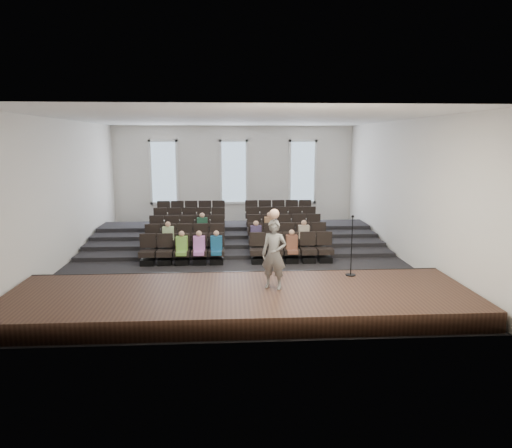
# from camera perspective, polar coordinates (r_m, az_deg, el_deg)

# --- Properties ---
(ground) EXTENTS (14.00, 14.00, 0.00)m
(ground) POSITION_cam_1_polar(r_m,az_deg,el_deg) (16.73, -2.39, -4.41)
(ground) COLOR black
(ground) RESTS_ON ground
(ceiling) EXTENTS (12.00, 14.00, 0.02)m
(ceiling) POSITION_cam_1_polar(r_m,az_deg,el_deg) (16.19, -2.53, 13.00)
(ceiling) COLOR white
(ceiling) RESTS_ON ground
(wall_back) EXTENTS (12.00, 0.04, 5.00)m
(wall_back) POSITION_cam_1_polar(r_m,az_deg,el_deg) (23.26, -2.79, 6.02)
(wall_back) COLOR white
(wall_back) RESTS_ON ground
(wall_front) EXTENTS (12.00, 0.04, 5.00)m
(wall_front) POSITION_cam_1_polar(r_m,az_deg,el_deg) (9.32, -1.64, -0.57)
(wall_front) COLOR white
(wall_front) RESTS_ON ground
(wall_left) EXTENTS (0.04, 14.00, 5.00)m
(wall_left) POSITION_cam_1_polar(r_m,az_deg,el_deg) (17.24, -22.93, 3.68)
(wall_left) COLOR white
(wall_left) RESTS_ON ground
(wall_right) EXTENTS (0.04, 14.00, 5.00)m
(wall_right) POSITION_cam_1_polar(r_m,az_deg,el_deg) (17.45, 17.77, 4.08)
(wall_right) COLOR white
(wall_right) RESTS_ON ground
(stage) EXTENTS (11.80, 3.60, 0.50)m
(stage) POSITION_cam_1_polar(r_m,az_deg,el_deg) (11.78, -1.90, -9.58)
(stage) COLOR #3E261A
(stage) RESTS_ON ground
(stage_lip) EXTENTS (11.80, 0.06, 0.52)m
(stage_lip) POSITION_cam_1_polar(r_m,az_deg,el_deg) (13.46, -2.11, -7.00)
(stage_lip) COLOR black
(stage_lip) RESTS_ON ground
(risers) EXTENTS (11.80, 4.80, 0.60)m
(risers) POSITION_cam_1_polar(r_m,az_deg,el_deg) (19.77, -2.58, -1.51)
(risers) COLOR black
(risers) RESTS_ON ground
(seating_rows) EXTENTS (6.80, 4.70, 1.67)m
(seating_rows) POSITION_cam_1_polar(r_m,az_deg,el_deg) (18.07, -2.51, -1.07)
(seating_rows) COLOR black
(seating_rows) RESTS_ON ground
(windows) EXTENTS (8.44, 0.10, 3.24)m
(windows) POSITION_cam_1_polar(r_m,az_deg,el_deg) (23.17, -2.79, 6.50)
(windows) COLOR white
(windows) RESTS_ON wall_back
(audience) EXTENTS (5.45, 2.64, 1.10)m
(audience) POSITION_cam_1_polar(r_m,az_deg,el_deg) (16.75, -2.93, -1.59)
(audience) COLOR #7AB448
(audience) RESTS_ON seating_rows
(speaker) EXTENTS (0.77, 0.65, 1.80)m
(speaker) POSITION_cam_1_polar(r_m,az_deg,el_deg) (11.71, 2.27, -3.82)
(speaker) COLOR slate
(speaker) RESTS_ON stage
(mic_stand) EXTENTS (0.29, 0.29, 1.74)m
(mic_stand) POSITION_cam_1_polar(r_m,az_deg,el_deg) (13.18, 11.81, -4.13)
(mic_stand) COLOR black
(mic_stand) RESTS_ON stage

